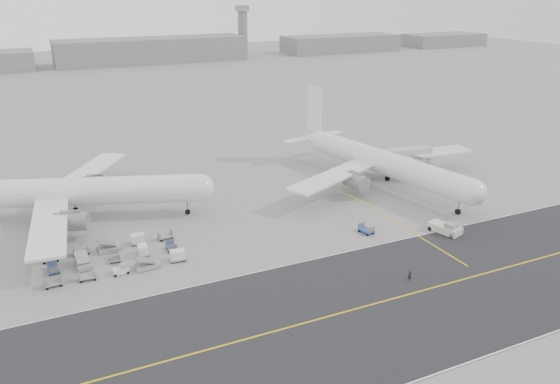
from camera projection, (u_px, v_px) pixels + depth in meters
name	position (u px, v px, depth m)	size (l,w,h in m)	color
ground	(263.00, 264.00, 90.08)	(700.00, 700.00, 0.00)	gray
taxiway	(346.00, 312.00, 76.81)	(220.00, 59.00, 0.03)	#2A2A2D
horizon_buildings	(136.00, 63.00, 322.32)	(520.00, 28.00, 28.00)	slate
control_tower	(243.00, 30.00, 348.38)	(7.00, 7.00, 31.25)	slate
airliner_a	(69.00, 192.00, 105.56)	(54.01, 53.03, 19.41)	white
airliner_b	(380.00, 161.00, 124.21)	(53.86, 54.94, 19.12)	white
pushback_tug	(446.00, 228.00, 101.01)	(4.52, 7.94, 2.25)	beige
jet_bridge	(400.00, 156.00, 131.14)	(17.41, 5.75, 6.49)	gray
gse_cluster	(114.00, 261.00, 90.92)	(26.91, 16.75, 1.99)	gray
stray_dolly	(366.00, 233.00, 101.19)	(1.74, 2.83, 1.74)	silver
ground_crew_a	(410.00, 276.00, 84.61)	(0.60, 0.39, 1.65)	black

